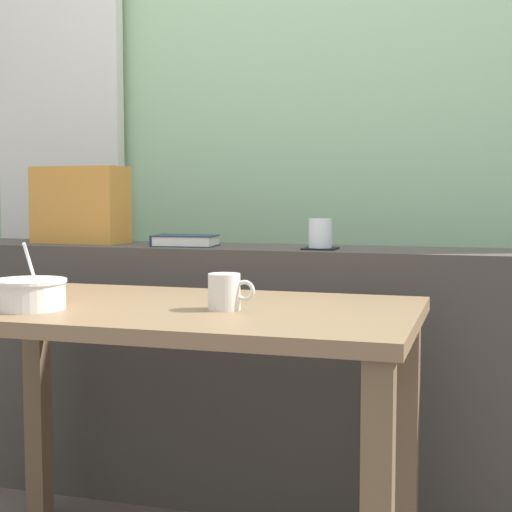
{
  "coord_description": "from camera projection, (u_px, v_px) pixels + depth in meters",
  "views": [
    {
      "loc": [
        0.73,
        -1.78,
        1.0
      ],
      "look_at": [
        0.08,
        0.39,
        0.81
      ],
      "focal_mm": 53.82,
      "sensor_mm": 36.0,
      "label": 1
    }
  ],
  "objects": [
    {
      "name": "breakfast_table",
      "position": [
        168.0,
        350.0,
        1.89
      ],
      "size": [
        1.21,
        0.66,
        0.72
      ],
      "color": "brown",
      "rests_on": "ground"
    },
    {
      "name": "coaster_square",
      "position": [
        320.0,
        249.0,
        2.33
      ],
      "size": [
        0.1,
        0.1,
        0.0
      ],
      "primitive_type": "cube",
      "color": "black",
      "rests_on": "dark_console_ledge"
    },
    {
      "name": "ceramic_mug",
      "position": [
        225.0,
        292.0,
        1.79
      ],
      "size": [
        0.11,
        0.08,
        0.08
      ],
      "color": "silver",
      "rests_on": "breakfast_table"
    },
    {
      "name": "juice_glass",
      "position": [
        320.0,
        235.0,
        2.32
      ],
      "size": [
        0.07,
        0.07,
        0.09
      ],
      "color": "white",
      "rests_on": "coaster_square"
    },
    {
      "name": "dark_console_ledge",
      "position": [
        247.0,
        374.0,
        2.48
      ],
      "size": [
        2.8,
        0.32,
        0.83
      ],
      "primitive_type": "cube",
      "color": "#423D38",
      "rests_on": "ground"
    },
    {
      "name": "curtain_left_panel",
      "position": [
        60.0,
        133.0,
        3.22
      ],
      "size": [
        0.56,
        0.06,
        2.5
      ],
      "primitive_type": "cube",
      "color": "silver",
      "rests_on": "ground"
    },
    {
      "name": "outdoor_backdrop",
      "position": [
        296.0,
        90.0,
        3.02
      ],
      "size": [
        4.8,
        0.08,
        2.8
      ],
      "primitive_type": "cube",
      "color": "#9EC699",
      "rests_on": "ground"
    },
    {
      "name": "closed_book",
      "position": [
        185.0,
        241.0,
        2.47
      ],
      "size": [
        0.21,
        0.15,
        0.04
      ],
      "color": "#1E2D47",
      "rests_on": "dark_console_ledge"
    },
    {
      "name": "soup_bowl",
      "position": [
        29.0,
        294.0,
        1.8
      ],
      "size": [
        0.18,
        0.18,
        0.16
      ],
      "color": "silver",
      "rests_on": "breakfast_table"
    },
    {
      "name": "throw_pillow",
      "position": [
        80.0,
        205.0,
        2.61
      ],
      "size": [
        0.33,
        0.17,
        0.26
      ],
      "primitive_type": "cube",
      "rotation": [
        0.0,
        0.0,
        -0.08
      ],
      "color": "#D18938",
      "rests_on": "dark_console_ledge"
    }
  ]
}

